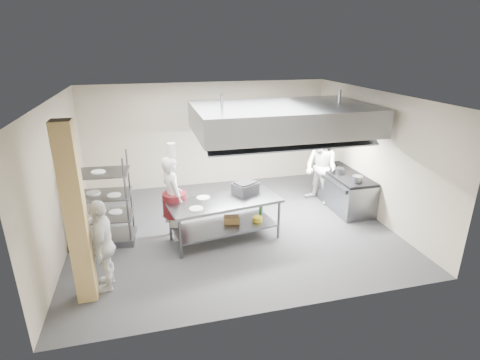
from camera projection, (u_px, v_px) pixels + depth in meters
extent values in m
plane|color=#373739|center=(232.00, 227.00, 8.69)|extent=(7.00, 7.00, 0.00)
plane|color=silver|center=(230.00, 96.00, 7.66)|extent=(7.00, 7.00, 0.00)
plane|color=tan|center=(208.00, 135.00, 10.91)|extent=(7.00, 0.00, 7.00)
plane|color=tan|center=(58.00, 179.00, 7.37)|extent=(0.00, 6.00, 6.00)
plane|color=tan|center=(373.00, 154.00, 8.98)|extent=(0.00, 6.00, 6.00)
cube|color=tan|center=(76.00, 216.00, 5.78)|extent=(0.30, 0.30, 3.00)
cube|color=slate|center=(282.00, 118.00, 8.53)|extent=(4.00, 2.50, 0.60)
cube|color=white|center=(244.00, 134.00, 8.43)|extent=(1.60, 0.12, 0.04)
cube|color=white|center=(317.00, 130.00, 8.85)|extent=(1.60, 0.12, 0.04)
cube|color=slate|center=(268.00, 133.00, 11.18)|extent=(1.50, 0.28, 0.04)
cube|color=slate|center=(225.00, 201.00, 7.87)|extent=(2.47, 1.34, 0.06)
cube|color=slate|center=(225.00, 226.00, 8.07)|extent=(2.27, 1.21, 0.04)
cube|color=gray|center=(342.00, 190.00, 9.71)|extent=(0.80, 2.00, 0.84)
cube|color=black|center=(344.00, 174.00, 9.56)|extent=(0.78, 1.96, 0.06)
imported|color=white|center=(172.00, 198.00, 7.94)|extent=(0.65, 0.79, 1.85)
imported|color=silver|center=(321.00, 168.00, 9.75)|extent=(1.03, 1.13, 1.90)
imported|color=white|center=(103.00, 245.00, 6.30)|extent=(0.46, 0.98, 1.64)
cube|color=slate|center=(245.00, 188.00, 8.18)|extent=(0.62, 0.58, 0.24)
cube|color=olive|center=(232.00, 220.00, 8.17)|extent=(0.37, 0.28, 0.15)
cylinder|color=gray|center=(339.00, 171.00, 9.43)|extent=(0.23, 0.23, 0.16)
cylinder|color=white|center=(101.00, 215.00, 7.85)|extent=(0.28, 0.28, 0.05)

